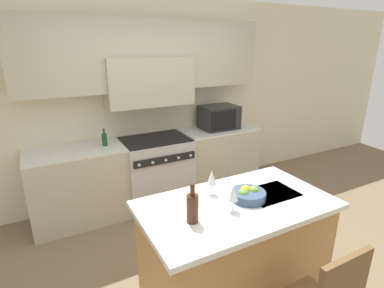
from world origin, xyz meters
name	(u,v)px	position (x,y,z in m)	size (l,w,h in m)	color
ground_plane	(221,277)	(0.00, 0.00, 0.00)	(10.00, 10.00, 0.00)	#7A664C
back_cabinetry	(145,86)	(0.00, 1.91, 1.58)	(10.00, 0.46, 2.70)	beige
back_counter	(156,170)	(0.00, 1.66, 0.47)	(3.10, 0.62, 0.93)	#B2AD93
range_stove	(156,171)	(0.00, 1.64, 0.46)	(0.88, 0.70, 0.92)	#B7B7BC
microwave	(219,117)	(1.00, 1.66, 1.10)	(0.52, 0.40, 0.33)	black
kitchen_island	(234,251)	(-0.03, -0.22, 0.46)	(1.53, 0.85, 0.92)	#B7844C
wine_bottle	(193,208)	(-0.46, -0.29, 1.03)	(0.09, 0.09, 0.29)	#422314
wine_glass_near	(233,194)	(-0.14, -0.31, 1.07)	(0.08, 0.08, 0.21)	white
wine_glass_far	(212,178)	(-0.14, -0.01, 1.07)	(0.08, 0.08, 0.21)	white
fruit_bowl	(248,194)	(0.08, -0.22, 0.96)	(0.28, 0.28, 0.10)	#384C6B
oil_bottle_on_counter	(105,139)	(-0.64, 1.63, 1.01)	(0.06, 0.06, 0.21)	#194723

